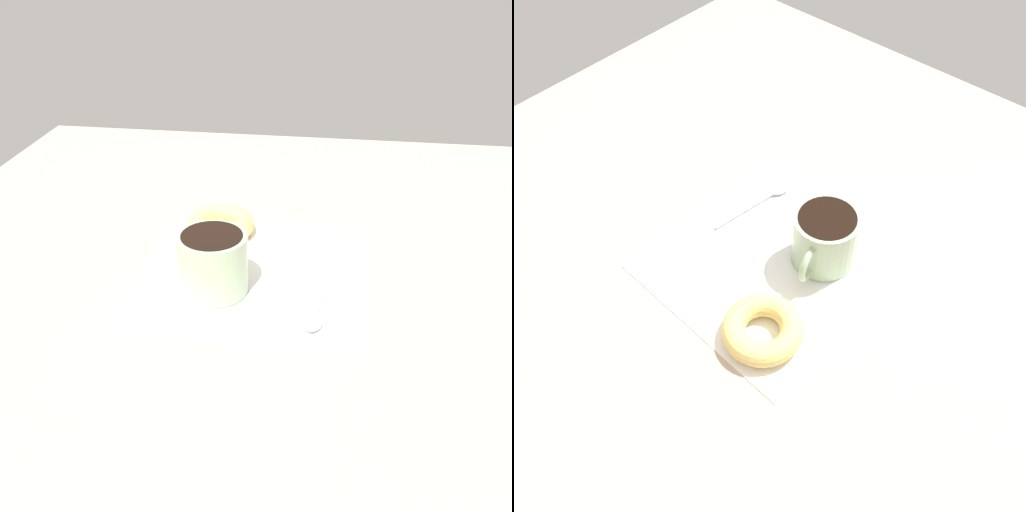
# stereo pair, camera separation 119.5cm
# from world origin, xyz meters

# --- Properties ---
(ground_plane) EXTENTS (1.20, 1.20, 0.02)m
(ground_plane) POSITION_xyz_m (0.00, 0.00, -0.01)
(ground_plane) COLOR tan
(napkin) EXTENTS (0.33, 0.33, 0.00)m
(napkin) POSITION_xyz_m (-0.02, 0.00, 0.00)
(napkin) COLOR white
(napkin) RESTS_ON ground_plane
(coffee_cup) EXTENTS (0.09, 0.13, 0.08)m
(coffee_cup) POSITION_xyz_m (-0.07, -0.06, 0.05)
(coffee_cup) COLOR #9EB793
(coffee_cup) RESTS_ON napkin
(donut) EXTENTS (0.11, 0.11, 0.03)m
(donut) POSITION_xyz_m (-0.09, 0.10, 0.02)
(donut) COLOR #E5C66B
(donut) RESTS_ON napkin
(spoon) EXTENTS (0.04, 0.15, 0.01)m
(spoon) POSITION_xyz_m (0.08, -0.10, 0.01)
(spoon) COLOR silver
(spoon) RESTS_ON napkin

